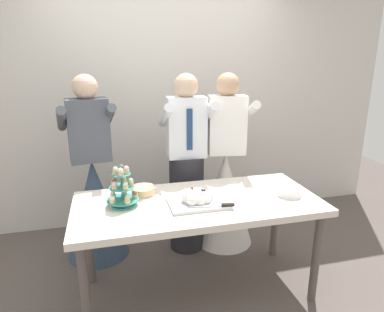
{
  "coord_description": "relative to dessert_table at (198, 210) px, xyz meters",
  "views": [
    {
      "loc": [
        -0.61,
        -2.21,
        1.79
      ],
      "look_at": [
        -0.01,
        0.15,
        1.07
      ],
      "focal_mm": 31.63,
      "sensor_mm": 36.0,
      "label": 1
    }
  ],
  "objects": [
    {
      "name": "ground_plane",
      "position": [
        0.0,
        0.0,
        -0.7
      ],
      "size": [
        8.0,
        8.0,
        0.0
      ],
      "primitive_type": "plane",
      "color": "#564C47"
    },
    {
      "name": "plate_stack",
      "position": [
        0.7,
        -0.08,
        0.11
      ],
      "size": [
        0.18,
        0.18,
        0.07
      ],
      "color": "white",
      "rests_on": "dessert_table"
    },
    {
      "name": "person_groom",
      "position": [
        0.07,
        0.66,
        0.05
      ],
      "size": [
        0.47,
        0.5,
        1.66
      ],
      "color": "#232328",
      "rests_on": "ground_plane"
    },
    {
      "name": "rear_wall",
      "position": [
        0.0,
        1.41,
        0.75
      ],
      "size": [
        5.2,
        0.1,
        2.9
      ],
      "primitive_type": "cube",
      "color": "beige",
      "rests_on": "ground_plane"
    },
    {
      "name": "dessert_table",
      "position": [
        0.0,
        0.0,
        0.0
      ],
      "size": [
        1.8,
        0.8,
        0.78
      ],
      "color": "silver",
      "rests_on": "ground_plane"
    },
    {
      "name": "person_guest",
      "position": [
        -0.77,
        0.74,
        -0.12
      ],
      "size": [
        0.56,
        0.56,
        1.66
      ],
      "color": "#334760",
      "rests_on": "ground_plane"
    },
    {
      "name": "person_bride",
      "position": [
        0.45,
        0.67,
        -0.12
      ],
      "size": [
        0.56,
        0.56,
        1.66
      ],
      "color": "white",
      "rests_on": "ground_plane"
    },
    {
      "name": "round_cake",
      "position": [
        -0.38,
        0.2,
        0.11
      ],
      "size": [
        0.24,
        0.24,
        0.07
      ],
      "color": "white",
      "rests_on": "dessert_table"
    },
    {
      "name": "main_cake_tray",
      "position": [
        -0.02,
        -0.05,
        0.12
      ],
      "size": [
        0.43,
        0.32,
        0.13
      ],
      "color": "silver",
      "rests_on": "dessert_table"
    },
    {
      "name": "cupcake_stand",
      "position": [
        -0.54,
        0.05,
        0.2
      ],
      "size": [
        0.23,
        0.23,
        0.31
      ],
      "color": "teal",
      "rests_on": "dessert_table"
    }
  ]
}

